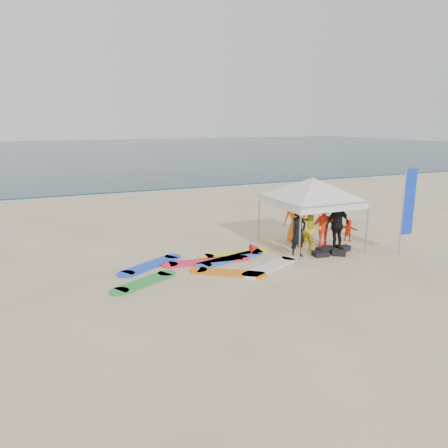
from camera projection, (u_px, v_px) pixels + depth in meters
ground at (262, 283)px, 12.59m from camera, size 120.00×120.00×0.00m
ocean at (70, 152)px, 65.92m from camera, size 160.00×84.00×0.08m
shoreline_foam at (129, 192)px, 28.77m from camera, size 160.00×1.20×0.01m
person_black_a at (298, 232)px, 14.85m from camera, size 0.69×0.52×1.73m
person_yellow at (311, 231)px, 15.34m from camera, size 0.89×0.75×1.62m
person_orange_a at (323, 224)px, 16.15m from camera, size 1.20×0.87×1.67m
person_black_b at (337, 224)px, 15.76m from camera, size 1.12×0.56×1.84m
person_orange_b at (296, 217)px, 16.82m from camera, size 1.00×0.72×1.89m
person_seated at (348, 230)px, 16.96m from camera, size 0.59×0.83×0.86m
canopy_tent at (313, 178)px, 15.53m from camera, size 3.93×3.93×2.97m
feather_flag at (408, 203)px, 14.98m from camera, size 0.52×0.04×3.08m
marker_pennant at (255, 248)px, 14.34m from camera, size 0.28×0.28×0.64m
gear_pile at (330, 251)px, 15.32m from camera, size 1.63×0.88×0.22m
surfboard_spread at (212, 265)px, 14.08m from camera, size 6.08×3.23×0.07m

